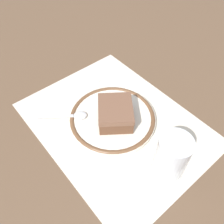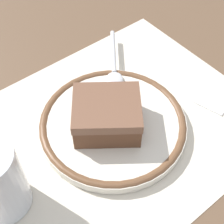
% 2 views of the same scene
% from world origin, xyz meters
% --- Properties ---
extents(ground_plane, '(2.40, 2.40, 0.00)m').
position_xyz_m(ground_plane, '(0.00, 0.00, 0.00)').
color(ground_plane, brown).
extents(placemat, '(0.45, 0.34, 0.00)m').
position_xyz_m(placemat, '(0.00, 0.00, 0.00)').
color(placemat, beige).
rests_on(placemat, ground_plane).
extents(plate, '(0.21, 0.21, 0.02)m').
position_xyz_m(plate, '(-0.01, -0.00, 0.01)').
color(plate, silver).
rests_on(plate, placemat).
extents(cake_slice, '(0.12, 0.12, 0.05)m').
position_xyz_m(cake_slice, '(0.00, 0.00, 0.04)').
color(cake_slice, brown).
rests_on(cake_slice, plate).
extents(spoon, '(0.10, 0.12, 0.01)m').
position_xyz_m(spoon, '(-0.08, -0.08, 0.02)').
color(spoon, silver).
rests_on(spoon, plate).
extents(cup, '(0.07, 0.07, 0.10)m').
position_xyz_m(cup, '(0.17, 0.01, 0.05)').
color(cup, silver).
rests_on(cup, placemat).
extents(sugar_packet, '(0.04, 0.06, 0.01)m').
position_xyz_m(sugar_packet, '(-0.16, 0.06, 0.00)').
color(sugar_packet, white).
rests_on(sugar_packet, placemat).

